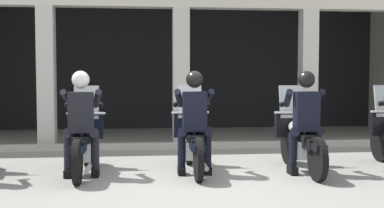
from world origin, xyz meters
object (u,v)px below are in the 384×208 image
(motorcycle_right, at_px, (299,139))
(police_officer_left, at_px, (81,114))
(motorcycle_center, at_px, (193,139))
(police_officer_right, at_px, (306,113))
(motorcycle_left, at_px, (84,141))
(police_officer_center, at_px, (194,113))

(motorcycle_right, bearing_deg, police_officer_left, 174.45)
(police_officer_left, distance_m, motorcycle_right, 3.42)
(motorcycle_center, height_order, police_officer_right, police_officer_right)
(police_officer_right, bearing_deg, police_officer_left, 169.66)
(motorcycle_center, distance_m, police_officer_right, 1.80)
(motorcycle_left, distance_m, police_officer_center, 1.77)
(police_officer_left, bearing_deg, motorcycle_left, 85.59)
(motorcycle_center, xyz_separation_m, motorcycle_right, (1.69, -0.16, 0.00))
(police_officer_left, bearing_deg, police_officer_right, -6.61)
(motorcycle_left, bearing_deg, motorcycle_center, -3.73)
(police_officer_left, xyz_separation_m, police_officer_right, (3.39, -0.15, 0.00))
(motorcycle_right, bearing_deg, motorcycle_left, 169.66)
(motorcycle_left, relative_size, motorcycle_center, 1.00)
(police_officer_left, xyz_separation_m, motorcycle_center, (1.70, 0.30, -0.44))
(police_officer_left, bearing_deg, motorcycle_right, -1.82)
(motorcycle_right, bearing_deg, police_officer_right, -98.14)
(police_officer_right, bearing_deg, police_officer_center, 166.79)
(motorcycle_left, relative_size, police_officer_right, 1.29)
(police_officer_right, bearing_deg, motorcycle_left, 164.90)
(motorcycle_left, xyz_separation_m, police_officer_center, (1.69, -0.27, 0.44))
(motorcycle_left, relative_size, police_officer_left, 1.29)
(motorcycle_left, height_order, motorcycle_center, same)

